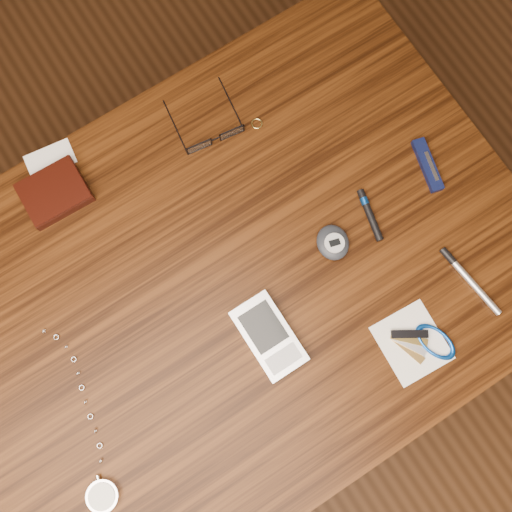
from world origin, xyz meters
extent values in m
plane|color=#472814|center=(0.00, 0.00, 0.00)|extent=(3.80, 3.80, 0.00)
cube|color=#391B09|center=(0.00, 0.00, 0.73)|extent=(1.00, 0.70, 0.03)
cylinder|color=#4C2814|center=(0.45, -0.30, 0.36)|extent=(0.05, 0.05, 0.71)
cylinder|color=#4C2814|center=(0.45, 0.30, 0.36)|extent=(0.05, 0.05, 0.71)
cube|color=black|center=(-0.14, 0.27, 0.76)|extent=(0.10, 0.09, 0.02)
cube|color=black|center=(-0.14, 0.27, 0.77)|extent=(0.10, 0.08, 0.00)
cube|color=silver|center=(-0.12, 0.33, 0.75)|extent=(0.08, 0.06, 0.00)
cube|color=black|center=(0.09, 0.21, 0.76)|extent=(0.04, 0.01, 0.02)
cube|color=silver|center=(0.09, 0.21, 0.76)|extent=(0.04, 0.01, 0.02)
cylinder|color=black|center=(0.08, 0.27, 0.75)|extent=(0.02, 0.10, 0.00)
cube|color=black|center=(0.15, 0.20, 0.76)|extent=(0.04, 0.01, 0.02)
cube|color=silver|center=(0.15, 0.20, 0.76)|extent=(0.04, 0.01, 0.02)
cylinder|color=black|center=(0.18, 0.25, 0.75)|extent=(0.02, 0.10, 0.00)
cube|color=black|center=(0.12, 0.21, 0.76)|extent=(0.01, 0.00, 0.00)
torus|color=tan|center=(0.20, 0.20, 0.75)|extent=(0.02, 0.02, 0.00)
cylinder|color=silver|center=(-0.30, -0.17, 0.76)|extent=(0.05, 0.05, 0.01)
cylinder|color=silver|center=(-0.30, -0.17, 0.76)|extent=(0.04, 0.04, 0.00)
cylinder|color=silver|center=(-0.30, -0.14, 0.76)|extent=(0.01, 0.01, 0.01)
torus|color=silver|center=(-0.28, -0.13, 0.75)|extent=(0.01, 0.01, 0.01)
torus|color=silver|center=(-0.27, -0.11, 0.75)|extent=(0.01, 0.01, 0.00)
torus|color=silver|center=(-0.27, -0.08, 0.75)|extent=(0.01, 0.01, 0.01)
torus|color=silver|center=(-0.27, -0.06, 0.75)|extent=(0.01, 0.01, 0.00)
torus|color=silver|center=(-0.26, -0.04, 0.75)|extent=(0.01, 0.01, 0.01)
torus|color=silver|center=(-0.26, -0.02, 0.75)|extent=(0.01, 0.01, 0.00)
torus|color=silver|center=(-0.25, 0.00, 0.75)|extent=(0.01, 0.00, 0.01)
torus|color=silver|center=(-0.25, 0.02, 0.75)|extent=(0.01, 0.01, 0.00)
torus|color=silver|center=(-0.25, 0.05, 0.75)|extent=(0.01, 0.00, 0.01)
torus|color=silver|center=(-0.25, 0.07, 0.75)|extent=(0.01, 0.01, 0.00)
torus|color=silver|center=(-0.26, 0.09, 0.75)|extent=(0.01, 0.01, 0.01)
cube|color=silver|center=(0.02, -0.11, 0.76)|extent=(0.07, 0.13, 0.02)
cube|color=black|center=(0.02, -0.09, 0.77)|extent=(0.05, 0.07, 0.00)
cube|color=#A6A8AF|center=(0.02, -0.15, 0.77)|extent=(0.05, 0.03, 0.00)
ellipsoid|color=#20252B|center=(0.19, -0.04, 0.76)|extent=(0.06, 0.07, 0.02)
cylinder|color=#A2A6AB|center=(0.19, -0.04, 0.77)|extent=(0.03, 0.03, 0.00)
cube|color=black|center=(0.19, -0.04, 0.77)|extent=(0.02, 0.01, 0.00)
cube|color=white|center=(0.20, -0.23, 0.75)|extent=(0.10, 0.11, 0.00)
torus|color=#0C47B1|center=(0.23, -0.25, 0.76)|extent=(0.07, 0.07, 0.01)
cube|color=#A97F3C|center=(0.19, -0.24, 0.75)|extent=(0.03, 0.06, 0.00)
cube|color=silver|center=(0.20, -0.23, 0.75)|extent=(0.04, 0.06, 0.00)
cube|color=olive|center=(0.20, -0.23, 0.76)|extent=(0.05, 0.05, 0.00)
cube|color=black|center=(0.21, -0.22, 0.76)|extent=(0.05, 0.04, 0.00)
cube|color=black|center=(0.39, -0.01, 0.76)|extent=(0.04, 0.09, 0.01)
cube|color=#B4B4B8|center=(0.39, -0.02, 0.76)|extent=(0.02, 0.05, 0.00)
cylinder|color=silver|center=(0.33, -0.20, 0.76)|extent=(0.02, 0.13, 0.01)
cylinder|color=black|center=(0.33, -0.15, 0.76)|extent=(0.01, 0.03, 0.01)
cylinder|color=black|center=(0.26, -0.03, 0.76)|extent=(0.03, 0.09, 0.01)
cylinder|color=#124BAA|center=(0.27, -0.01, 0.76)|extent=(0.01, 0.01, 0.01)
camera|label=1|loc=(-0.02, -0.14, 1.63)|focal=40.00mm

